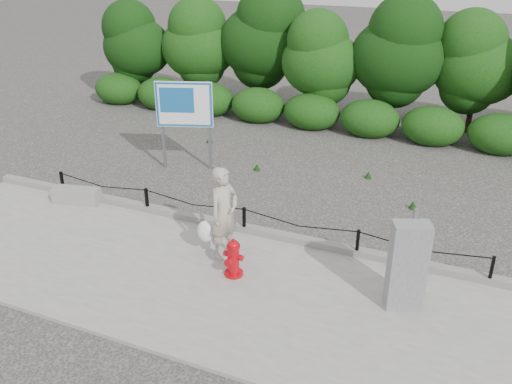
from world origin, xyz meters
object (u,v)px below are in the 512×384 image
object	(u,v)px
concrete_block	(77,195)
fire_hydrant	(233,258)
utility_cabinet	(407,266)
pedestrian	(223,214)
advertising_sign	(184,108)

from	to	relation	value
concrete_block	fire_hydrant	bearing A→B (deg)	-15.51
fire_hydrant	concrete_block	size ratio (longest dim) A/B	0.68
fire_hydrant	concrete_block	distance (m)	5.05
utility_cabinet	fire_hydrant	bearing A→B (deg)	163.23
pedestrian	advertising_sign	size ratio (longest dim) A/B	0.77
pedestrian	concrete_block	distance (m)	4.51
utility_cabinet	advertising_sign	xyz separation A→B (m)	(-6.69, 4.15, 0.86)
pedestrian	concrete_block	world-z (taller)	pedestrian
concrete_block	utility_cabinet	size ratio (longest dim) A/B	0.63
concrete_block	advertising_sign	bearing A→B (deg)	67.29
fire_hydrant	utility_cabinet	distance (m)	3.17
advertising_sign	fire_hydrant	bearing A→B (deg)	-70.53
pedestrian	advertising_sign	distance (m)	5.01
advertising_sign	pedestrian	bearing A→B (deg)	-70.80
utility_cabinet	advertising_sign	world-z (taller)	advertising_sign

